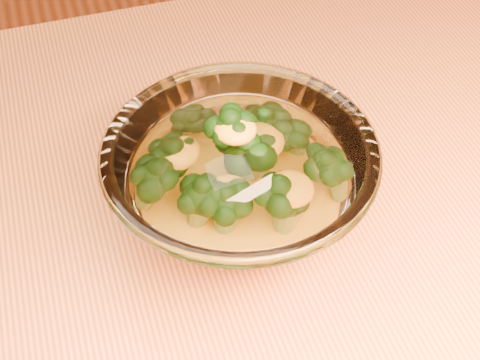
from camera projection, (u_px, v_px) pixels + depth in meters
name	position (u px, v px, depth m)	size (l,w,h in m)	color
table	(183.00, 333.00, 0.63)	(1.20, 0.80, 0.75)	#D16F3E
glass_bowl	(240.00, 184.00, 0.55)	(0.22, 0.22, 0.10)	white
cheese_sauce	(240.00, 200.00, 0.57)	(0.12, 0.12, 0.03)	orange
broccoli_heap	(238.00, 167.00, 0.55)	(0.17, 0.14, 0.08)	black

